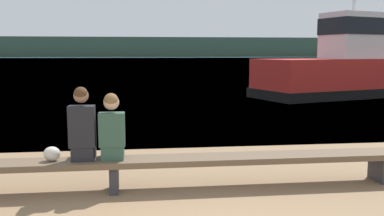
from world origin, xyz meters
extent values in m
plane|color=teal|center=(0.00, 125.25, 0.00)|extent=(240.00, 240.00, 0.00)
cube|color=#2D3D2D|center=(0.00, 199.80, 4.50)|extent=(600.00, 12.00, 9.01)
cube|color=brown|center=(-0.55, 2.52, 0.44)|extent=(8.95, 0.52, 0.09)
cube|color=#2D2D33|center=(3.62, 2.52, 0.20)|extent=(0.12, 0.44, 0.39)
cube|color=#2D2D33|center=(-0.55, 2.52, 0.20)|extent=(0.12, 0.44, 0.39)
cube|color=black|center=(-0.99, 2.61, 0.59)|extent=(0.32, 0.42, 0.21)
cube|color=black|center=(-0.99, 2.50, 0.99)|extent=(0.37, 0.22, 0.60)
sphere|color=#846047|center=(-0.99, 2.50, 1.43)|extent=(0.21, 0.21, 0.21)
sphere|color=#472D19|center=(-0.99, 2.48, 1.46)|extent=(0.20, 0.20, 0.20)
cube|color=#2D4C3D|center=(-0.57, 2.61, 0.59)|extent=(0.32, 0.42, 0.21)
cube|color=#2D4C3D|center=(-0.57, 2.50, 0.93)|extent=(0.37, 0.22, 0.49)
sphere|color=tan|center=(-0.57, 2.50, 1.33)|extent=(0.23, 0.23, 0.23)
sphere|color=brown|center=(-0.57, 2.48, 1.36)|extent=(0.21, 0.21, 0.21)
ellipsoid|color=beige|center=(-1.44, 2.54, 0.59)|extent=(0.24, 0.19, 0.21)
cube|color=red|center=(9.67, 15.43, 0.87)|extent=(9.58, 5.64, 1.75)
cube|color=black|center=(9.67, 15.43, 0.21)|extent=(9.79, 5.81, 0.42)
cube|color=silver|center=(10.10, 15.57, 2.81)|extent=(3.58, 2.69, 2.12)
cube|color=black|center=(10.10, 15.57, 3.23)|extent=(3.66, 2.77, 0.76)
camera|label=1|loc=(-0.17, -3.71, 2.05)|focal=40.00mm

